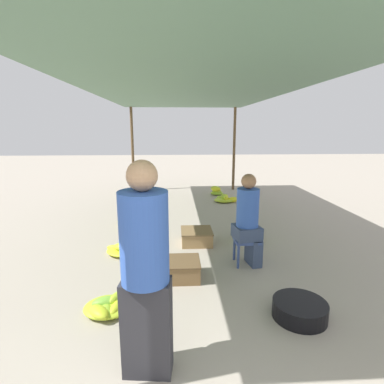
{
  "coord_description": "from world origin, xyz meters",
  "views": [
    {
      "loc": [
        -0.26,
        -1.37,
        1.86
      ],
      "look_at": [
        0.0,
        3.29,
        0.86
      ],
      "focal_mm": 28.0,
      "sensor_mm": 36.0,
      "label": 1
    }
  ],
  "objects_px": {
    "basin_black": "(300,310)",
    "banana_pile_left_2": "(126,248)",
    "vendor_seated": "(249,219)",
    "crate_near": "(182,269)",
    "stool": "(246,243)",
    "crate_mid": "(197,237)",
    "banana_pile_left_0": "(109,306)",
    "banana_pile_left_3": "(150,192)",
    "banana_pile_right_1": "(249,234)",
    "vendor_foreground": "(145,269)",
    "banana_pile_right_0": "(225,199)",
    "banana_pile_right_2": "(216,191)"
  },
  "relations": [
    {
      "from": "banana_pile_left_2",
      "to": "banana_pile_right_2",
      "type": "bearing_deg",
      "value": 64.12
    },
    {
      "from": "banana_pile_left_2",
      "to": "crate_near",
      "type": "bearing_deg",
      "value": -44.45
    },
    {
      "from": "banana_pile_right_0",
      "to": "banana_pile_right_1",
      "type": "distance_m",
      "value": 2.71
    },
    {
      "from": "banana_pile_left_3",
      "to": "banana_pile_right_0",
      "type": "relative_size",
      "value": 0.81
    },
    {
      "from": "stool",
      "to": "crate_mid",
      "type": "bearing_deg",
      "value": 128.42
    },
    {
      "from": "basin_black",
      "to": "banana_pile_right_2",
      "type": "relative_size",
      "value": 1.33
    },
    {
      "from": "vendor_seated",
      "to": "crate_near",
      "type": "xyz_separation_m",
      "value": [
        -0.92,
        -0.35,
        -0.54
      ]
    },
    {
      "from": "banana_pile_left_2",
      "to": "crate_mid",
      "type": "relative_size",
      "value": 1.23
    },
    {
      "from": "vendor_foreground",
      "to": "banana_pile_left_3",
      "type": "relative_size",
      "value": 3.31
    },
    {
      "from": "banana_pile_left_3",
      "to": "banana_pile_right_1",
      "type": "relative_size",
      "value": 1.02
    },
    {
      "from": "stool",
      "to": "crate_near",
      "type": "xyz_separation_m",
      "value": [
        -0.9,
        -0.36,
        -0.18
      ]
    },
    {
      "from": "stool",
      "to": "banana_pile_right_1",
      "type": "height_order",
      "value": "stool"
    },
    {
      "from": "basin_black",
      "to": "banana_pile_left_0",
      "type": "relative_size",
      "value": 1.0
    },
    {
      "from": "stool",
      "to": "crate_mid",
      "type": "relative_size",
      "value": 0.73
    },
    {
      "from": "vendor_foreground",
      "to": "banana_pile_left_0",
      "type": "height_order",
      "value": "vendor_foreground"
    },
    {
      "from": "banana_pile_left_3",
      "to": "crate_mid",
      "type": "xyz_separation_m",
      "value": [
        1.07,
        -3.64,
        0.01
      ]
    },
    {
      "from": "banana_pile_left_0",
      "to": "banana_pile_left_2",
      "type": "height_order",
      "value": "banana_pile_left_2"
    },
    {
      "from": "banana_pile_left_0",
      "to": "banana_pile_left_3",
      "type": "distance_m",
      "value": 5.48
    },
    {
      "from": "basin_black",
      "to": "banana_pile_left_3",
      "type": "xyz_separation_m",
      "value": [
        -1.96,
        5.68,
        0.02
      ]
    },
    {
      "from": "vendor_foreground",
      "to": "stool",
      "type": "distance_m",
      "value": 2.26
    },
    {
      "from": "vendor_foreground",
      "to": "stool",
      "type": "bearing_deg",
      "value": 56.88
    },
    {
      "from": "vendor_seated",
      "to": "banana_pile_left_2",
      "type": "bearing_deg",
      "value": 165.12
    },
    {
      "from": "vendor_foreground",
      "to": "crate_near",
      "type": "xyz_separation_m",
      "value": [
        0.3,
        1.48,
        -0.74
      ]
    },
    {
      "from": "vendor_seated",
      "to": "crate_mid",
      "type": "bearing_deg",
      "value": 129.08
    },
    {
      "from": "stool",
      "to": "vendor_seated",
      "type": "xyz_separation_m",
      "value": [
        0.02,
        -0.0,
        0.35
      ]
    },
    {
      "from": "stool",
      "to": "banana_pile_right_0",
      "type": "distance_m",
      "value": 3.62
    },
    {
      "from": "basin_black",
      "to": "crate_near",
      "type": "relative_size",
      "value": 1.19
    },
    {
      "from": "banana_pile_right_1",
      "to": "crate_mid",
      "type": "distance_m",
      "value": 0.9
    },
    {
      "from": "banana_pile_right_1",
      "to": "crate_mid",
      "type": "height_order",
      "value": "banana_pile_right_1"
    },
    {
      "from": "vendor_seated",
      "to": "banana_pile_left_0",
      "type": "distance_m",
      "value": 2.07
    },
    {
      "from": "banana_pile_left_0",
      "to": "banana_pile_right_0",
      "type": "bearing_deg",
      "value": 66.96
    },
    {
      "from": "vendor_seated",
      "to": "crate_mid",
      "type": "xyz_separation_m",
      "value": [
        -0.65,
        0.8,
        -0.54
      ]
    },
    {
      "from": "banana_pile_left_0",
      "to": "basin_black",
      "type": "bearing_deg",
      "value": -5.82
    },
    {
      "from": "vendor_foreground",
      "to": "banana_pile_right_2",
      "type": "distance_m",
      "value": 6.47
    },
    {
      "from": "basin_black",
      "to": "banana_pile_right_0",
      "type": "relative_size",
      "value": 0.87
    },
    {
      "from": "basin_black",
      "to": "banana_pile_left_2",
      "type": "distance_m",
      "value": 2.62
    },
    {
      "from": "banana_pile_left_2",
      "to": "crate_mid",
      "type": "xyz_separation_m",
      "value": [
        1.1,
        0.34,
        0.04
      ]
    },
    {
      "from": "crate_near",
      "to": "stool",
      "type": "bearing_deg",
      "value": 21.61
    },
    {
      "from": "banana_pile_left_3",
      "to": "banana_pile_right_1",
      "type": "distance_m",
      "value": 4.06
    },
    {
      "from": "stool",
      "to": "banana_pile_left_2",
      "type": "distance_m",
      "value": 1.81
    },
    {
      "from": "banana_pile_right_1",
      "to": "banana_pile_right_2",
      "type": "xyz_separation_m",
      "value": [
        -0.07,
        3.55,
        0.0
      ]
    },
    {
      "from": "vendor_seated",
      "to": "banana_pile_right_0",
      "type": "relative_size",
      "value": 2.06
    },
    {
      "from": "banana_pile_right_0",
      "to": "banana_pile_right_2",
      "type": "distance_m",
      "value": 0.85
    },
    {
      "from": "banana_pile_left_2",
      "to": "banana_pile_left_3",
      "type": "relative_size",
      "value": 1.25
    },
    {
      "from": "crate_near",
      "to": "vendor_seated",
      "type": "bearing_deg",
      "value": 21.07
    },
    {
      "from": "vendor_foreground",
      "to": "banana_pile_left_3",
      "type": "distance_m",
      "value": 6.34
    },
    {
      "from": "vendor_foreground",
      "to": "crate_mid",
      "type": "height_order",
      "value": "vendor_foreground"
    },
    {
      "from": "crate_near",
      "to": "banana_pile_right_1",
      "type": "bearing_deg",
      "value": 46.91
    },
    {
      "from": "banana_pile_left_2",
      "to": "basin_black",
      "type": "bearing_deg",
      "value": -40.58
    },
    {
      "from": "banana_pile_left_2",
      "to": "vendor_seated",
      "type": "bearing_deg",
      "value": -14.88
    }
  ]
}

